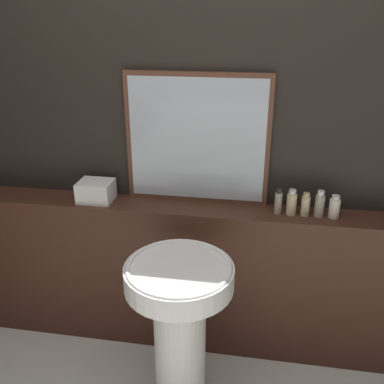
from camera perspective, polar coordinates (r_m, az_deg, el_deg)
The scene contains 10 objects.
wall_back at distance 2.35m, azimuth -0.63°, elevation 7.10°, with size 8.00×0.06×2.50m.
vanity_counter at distance 2.56m, azimuth -1.11°, elevation -11.16°, with size 2.88×0.22×0.91m.
pedestal_sink at distance 2.13m, azimuth -1.66°, elevation -16.50°, with size 0.51×0.51×0.84m.
mirror at distance 2.29m, azimuth 0.67°, elevation 6.95°, with size 0.77×0.03×0.71m.
towel_stack at distance 2.45m, azimuth -12.68°, elevation 0.13°, with size 0.19×0.16×0.11m.
shampoo_bottle at distance 2.28m, azimuth 11.43°, elevation -1.29°, with size 0.04×0.04×0.14m.
conditioner_bottle at distance 2.29m, azimuth 13.13°, elevation -1.44°, with size 0.05×0.05×0.14m.
lotion_bottle at distance 2.29m, azimuth 14.89°, elevation -1.69°, with size 0.04×0.04×0.13m.
body_wash_bottle at distance 2.30m, azimuth 16.64°, elevation -1.61°, with size 0.05×0.05×0.14m.
hand_soap_bottle at distance 2.32m, azimuth 18.46°, elevation -1.94°, with size 0.06×0.06×0.12m.
Camera 1 is at (0.40, -0.80, 1.90)m, focal length 40.00 mm.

